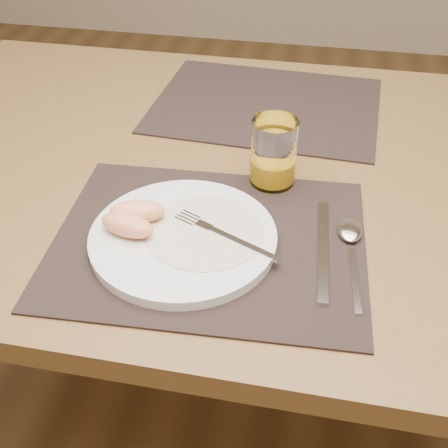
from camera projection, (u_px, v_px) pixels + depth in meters
ground at (237, 406)px, 1.46m from camera, size 5.00×5.00×0.00m
table at (242, 200)px, 1.04m from camera, size 1.40×0.90×0.75m
placemat_near at (209, 241)px, 0.82m from camera, size 0.47×0.37×0.00m
placemat_far at (266, 105)px, 1.15m from camera, size 0.47×0.37×0.00m
plate at (183, 238)px, 0.81m from camera, size 0.27×0.27×0.02m
plate_dressing at (205, 231)px, 0.81m from camera, size 0.17×0.17×0.00m
fork at (217, 232)px, 0.80m from camera, size 0.17×0.09×0.00m
knife at (323, 257)px, 0.78m from camera, size 0.03×0.22×0.01m
spoon at (350, 237)px, 0.81m from camera, size 0.04×0.19×0.01m
juice_glass at (274, 156)px, 0.90m from camera, size 0.07×0.07×0.11m
grapefruit_wedges at (132, 218)px, 0.80m from camera, size 0.09×0.09×0.03m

